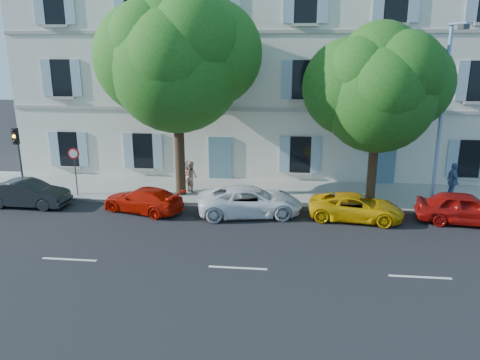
# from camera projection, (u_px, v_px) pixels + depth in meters

# --- Properties ---
(ground) EXTENTS (90.00, 90.00, 0.00)m
(ground) POSITION_uv_depth(u_px,v_px,m) (249.00, 225.00, 19.72)
(ground) COLOR black
(sidewalk) EXTENTS (36.00, 4.50, 0.15)m
(sidewalk) POSITION_uv_depth(u_px,v_px,m) (257.00, 192.00, 23.95)
(sidewalk) COLOR #A09E96
(sidewalk) RESTS_ON ground
(kerb) EXTENTS (36.00, 0.16, 0.16)m
(kerb) POSITION_uv_depth(u_px,v_px,m) (253.00, 206.00, 21.87)
(kerb) COLOR #9E998E
(kerb) RESTS_ON ground
(building) EXTENTS (28.00, 7.00, 12.00)m
(building) POSITION_uv_depth(u_px,v_px,m) (265.00, 69.00, 27.82)
(building) COLOR beige
(building) RESTS_ON ground
(car_dark_sedan) EXTENTS (3.85, 1.44, 1.26)m
(car_dark_sedan) POSITION_uv_depth(u_px,v_px,m) (28.00, 193.00, 21.91)
(car_dark_sedan) COLOR black
(car_dark_sedan) RESTS_ON ground
(car_red_coupe) EXTENTS (4.13, 2.67, 1.11)m
(car_red_coupe) POSITION_uv_depth(u_px,v_px,m) (143.00, 200.00, 21.23)
(car_red_coupe) COLOR #B71305
(car_red_coupe) RESTS_ON ground
(car_white_coupe) EXTENTS (4.94, 2.95, 1.29)m
(car_white_coupe) POSITION_uv_depth(u_px,v_px,m) (250.00, 201.00, 20.79)
(car_white_coupe) COLOR white
(car_white_coupe) RESTS_ON ground
(car_yellow_supercar) EXTENTS (4.22, 2.32, 1.12)m
(car_yellow_supercar) POSITION_uv_depth(u_px,v_px,m) (356.00, 207.00, 20.25)
(car_yellow_supercar) COLOR #DFA609
(car_yellow_supercar) RESTS_ON ground
(car_red_hatchback) EXTENTS (4.11, 2.08, 1.34)m
(car_red_hatchback) POSITION_uv_depth(u_px,v_px,m) (465.00, 208.00, 19.76)
(car_red_hatchback) COLOR #980C09
(car_red_hatchback) RESTS_ON ground
(tree_left) EXTENTS (6.26, 6.26, 9.70)m
(tree_left) POSITION_uv_depth(u_px,v_px,m) (177.00, 66.00, 21.69)
(tree_left) COLOR #3A2819
(tree_left) RESTS_ON sidewalk
(tree_right) EXTENTS (5.14, 5.14, 7.92)m
(tree_right) POSITION_uv_depth(u_px,v_px,m) (378.00, 95.00, 20.49)
(tree_right) COLOR #3A2819
(tree_right) RESTS_ON sidewalk
(traffic_light) EXTENTS (0.30, 0.38, 3.36)m
(traffic_light) POSITION_uv_depth(u_px,v_px,m) (17.00, 147.00, 22.61)
(traffic_light) COLOR #383A3D
(traffic_light) RESTS_ON sidewalk
(road_sign) EXTENTS (0.56, 0.09, 2.42)m
(road_sign) POSITION_uv_depth(u_px,v_px,m) (74.00, 161.00, 22.68)
(road_sign) COLOR #383A3D
(road_sign) RESTS_ON sidewalk
(street_lamp) EXTENTS (0.36, 1.72, 8.03)m
(street_lamp) POSITION_uv_depth(u_px,v_px,m) (443.00, 109.00, 19.88)
(street_lamp) COLOR #7293BF
(street_lamp) RESTS_ON sidewalk
(pedestrian_a) EXTENTS (0.70, 0.65, 1.60)m
(pedestrian_a) POSITION_uv_depth(u_px,v_px,m) (185.00, 175.00, 23.79)
(pedestrian_a) COLOR silver
(pedestrian_a) RESTS_ON sidewalk
(pedestrian_b) EXTENTS (0.97, 0.94, 1.57)m
(pedestrian_b) POSITION_uv_depth(u_px,v_px,m) (191.00, 176.00, 23.65)
(pedestrian_b) COLOR tan
(pedestrian_b) RESTS_ON sidewalk
(pedestrian_c) EXTENTS (0.54, 1.09, 1.79)m
(pedestrian_c) POSITION_uv_depth(u_px,v_px,m) (453.00, 181.00, 22.39)
(pedestrian_c) COLOR #546A9A
(pedestrian_c) RESTS_ON sidewalk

